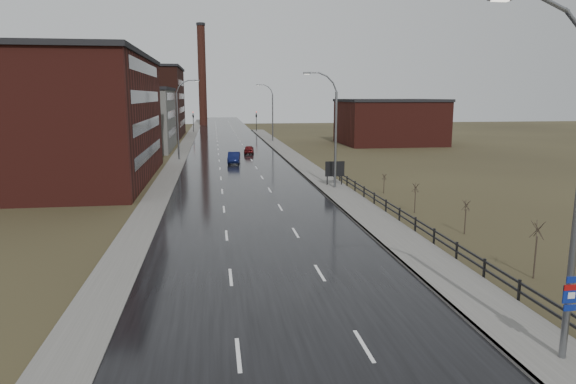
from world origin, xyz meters
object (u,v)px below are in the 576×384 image
object	(u,v)px
streetlight_main	(571,191)
car_far	(249,150)
billboard	(335,170)
car_near	(234,158)

from	to	relation	value
streetlight_main	car_far	distance (m)	67.19
billboard	car_near	world-z (taller)	billboard
streetlight_main	car_far	bearing A→B (deg)	95.08
billboard	car_near	xyz separation A→B (m)	(-9.41, 19.82, -0.98)
billboard	streetlight_main	bearing A→B (deg)	-91.02
car_far	streetlight_main	bearing A→B (deg)	100.67
streetlight_main	car_near	xyz separation A→B (m)	(-8.78, 55.23, -5.31)
streetlight_main	car_near	distance (m)	56.18
billboard	car_far	distance (m)	32.00
streetlight_main	car_far	world-z (taller)	streetlight_main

